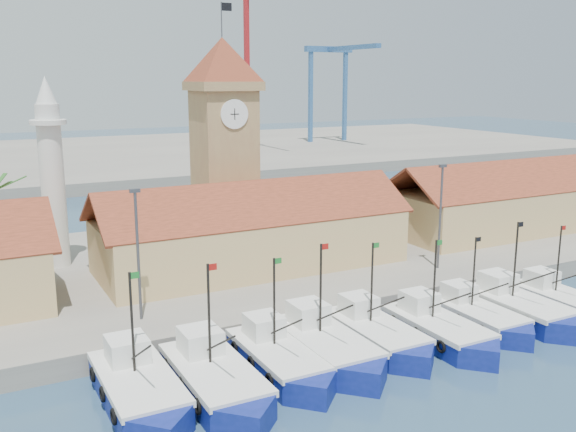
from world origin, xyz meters
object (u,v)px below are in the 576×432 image
clock_tower (224,141)px  boat_0 (140,392)px  minaret (52,173)px  boat_4 (378,337)px

clock_tower → boat_0: bearing=-122.3°
clock_tower → minaret: size_ratio=1.39×
boat_0 → minaret: minaret is taller
boat_0 → clock_tower: bearing=57.7°
boat_4 → clock_tower: clock_tower is taller
boat_4 → clock_tower: bearing=94.0°
boat_4 → minaret: minaret is taller
clock_tower → minaret: bearing=172.4°
minaret → boat_4: bearing=-56.1°
boat_4 → clock_tower: size_ratio=0.43×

